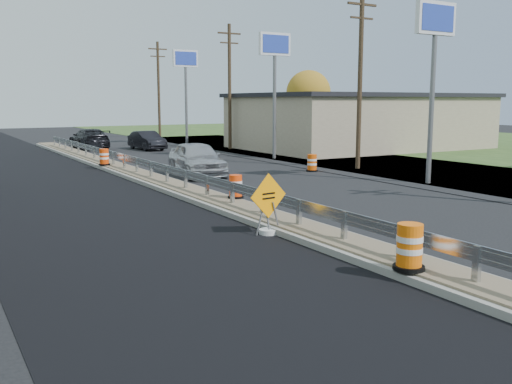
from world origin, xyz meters
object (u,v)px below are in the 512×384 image
barrel_median_far (104,157)px  barrel_shoulder_near (312,163)px  car_dark_far (89,139)px  barrel_shoulder_far (144,140)px  caution_sign (268,219)px  car_silver (197,159)px  barrel_median_mid (236,187)px  car_dark_mid (147,140)px  barrel_median_near (409,248)px

barrel_median_far → barrel_shoulder_near: barrel_median_far is taller
barrel_shoulder_near → car_dark_far: 21.66m
barrel_shoulder_near → barrel_shoulder_far: bearing=94.4°
caution_sign → car_silver: size_ratio=0.34×
barrel_median_mid → car_dark_mid: size_ratio=0.19×
barrel_median_far → car_dark_mid: size_ratio=0.21×
caution_sign → barrel_median_mid: 4.82m
barrel_median_mid → barrel_shoulder_near: 10.44m
barrel_median_near → barrel_shoulder_far: (7.55, 37.74, -0.23)m
car_silver → car_dark_far: bearing=99.2°
caution_sign → barrel_median_near: (0.35, -4.96, 0.26)m
barrel_shoulder_near → car_dark_far: size_ratio=0.17×
car_silver → barrel_median_near: bearing=-92.5°
caution_sign → car_dark_mid: 29.49m
barrel_median_near → barrel_median_far: (0.00, 22.57, -0.03)m
barrel_median_near → car_dark_mid: car_dark_mid is taller
barrel_median_mid → car_dark_far: size_ratio=0.15×
barrel_median_far → car_dark_mid: (6.39, 11.10, 0.05)m
barrel_median_near → barrel_shoulder_far: 38.49m
barrel_shoulder_far → car_dark_mid: size_ratio=0.22×
barrel_shoulder_near → caution_sign: bearing=-130.6°
car_dark_mid → barrel_median_mid: bearing=-106.0°
barrel_shoulder_near → car_silver: car_silver is taller
barrel_median_mid → barrel_median_far: barrel_median_far is taller
barrel_median_near → barrel_shoulder_far: bearing=78.7°
barrel_median_far → car_dark_far: bearing=78.8°
barrel_median_mid → car_dark_far: car_dark_far is taller
barrel_shoulder_far → car_dark_mid: (-1.16, -4.07, 0.25)m
barrel_median_mid → barrel_shoulder_far: (6.45, 28.18, -0.17)m
caution_sign → barrel_median_far: (0.35, 17.61, 0.22)m
barrel_median_near → car_silver: bearing=79.6°
barrel_shoulder_near → car_dark_mid: 17.79m
barrel_shoulder_near → car_silver: size_ratio=0.18×
barrel_median_far → barrel_median_near: bearing=-90.0°
barrel_median_far → barrel_median_mid: bearing=-85.2°
car_silver → car_dark_far: size_ratio=0.92×
car_silver → caution_sign: bearing=-98.0°
barrel_median_far → barrel_shoulder_near: (9.22, -6.46, -0.22)m
barrel_shoulder_near → barrel_shoulder_far: size_ratio=0.94×
barrel_median_near → car_dark_mid: size_ratio=0.22×
barrel_median_near → car_silver: (3.23, 17.55, 0.16)m
barrel_shoulder_far → car_dark_far: 4.84m
caution_sign → car_silver: bearing=65.5°
barrel_median_far → car_silver: (3.23, -5.02, 0.19)m
caution_sign → barrel_shoulder_near: 14.69m
barrel_median_mid → barrel_median_near: bearing=-96.6°
barrel_median_far → car_silver: bearing=-57.2°
barrel_median_near → barrel_median_mid: (1.10, 9.56, -0.06)m
car_dark_mid → car_dark_far: bearing=135.2°
barrel_shoulder_near → car_silver: 6.17m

